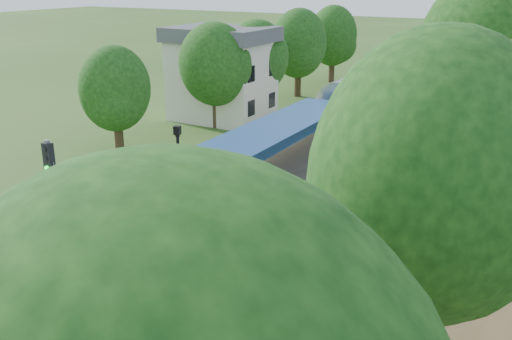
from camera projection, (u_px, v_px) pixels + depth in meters
The scene contains 11 objects.
trackbed at pixel (472, 82), 67.94m from camera, with size 9.50×170.00×0.28m.
platform at pixel (219, 181), 35.12m from camera, with size 6.40×68.00×0.38m, color #AFA48D.
yellow_stripe at pixel (260, 186), 33.72m from camera, with size 0.55×68.00×0.01m, color gold.
station_building at pixel (222, 73), 49.46m from camera, with size 8.60×6.60×8.00m.
signal_gantry at pixel (473, 46), 62.05m from camera, with size 8.40×0.38×6.20m.
trees_behind_platform at pixel (184, 89), 40.33m from camera, with size 7.82×53.32×7.21m.
train at pixel (464, 57), 71.65m from camera, with size 3.16×126.61×4.65m.
lamppost_mid at pixel (45, 247), 22.20m from camera, with size 0.40×0.40×4.03m.
lamppost_far at pixel (179, 178), 28.72m from camera, with size 0.48×0.48×4.84m.
signal_platform at pixel (55, 204), 20.87m from camera, with size 0.37×0.30×6.35m.
signal_farside at pixel (429, 125), 31.79m from camera, with size 0.37×0.29×6.77m.
Camera 1 is at (13.07, -11.55, 12.28)m, focal length 40.00 mm.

